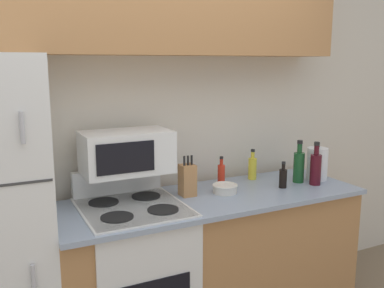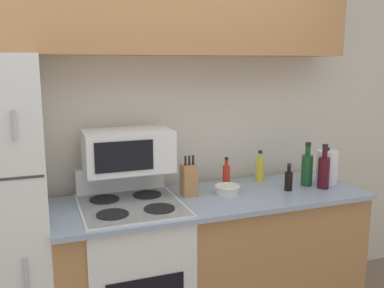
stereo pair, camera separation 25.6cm
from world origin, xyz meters
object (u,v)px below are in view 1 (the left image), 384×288
bottle_hot_sauce (221,174)px  kettle (317,164)px  bottle_cooking_spray (252,167)px  stove (134,276)px  bowl (225,188)px  bottle_wine_green (299,166)px  bottle_soy_sauce (283,177)px  microwave (126,152)px  knife_block (187,180)px  bottle_wine_red (316,168)px

bottle_hot_sauce → kettle: (0.68, -0.19, 0.04)m
bottle_cooking_spray → kettle: size_ratio=0.86×
stove → bowl: stove is taller
stove → bottle_hot_sauce: size_ratio=5.37×
bottle_wine_green → bottle_soy_sauce: size_ratio=1.67×
microwave → kettle: size_ratio=2.07×
knife_block → bottle_cooking_spray: 0.61m
bottle_wine_green → knife_block: bearing=175.4°
microwave → bottle_wine_green: (1.20, -0.15, -0.18)m
microwave → bottle_cooking_spray: (0.96, 0.06, -0.22)m
bottle_cooking_spray → kettle: 0.46m
bottle_wine_green → bottle_cooking_spray: size_ratio=1.36×
kettle → microwave: bearing=173.6°
microwave → bottle_wine_green: 1.23m
knife_block → bowl: knife_block is taller
bottle_wine_green → kettle: (0.16, -0.01, -0.00)m
bowl → stove: bearing=-179.0°
bowl → bottle_wine_red: size_ratio=0.55×
bottle_wine_red → bottle_wine_green: bearing=122.0°
microwave → bowl: 0.68m
microwave → bottle_hot_sauce: size_ratio=2.65×
bottle_wine_green → kettle: bearing=-2.0°
bottle_soy_sauce → bottle_cooking_spray: (-0.06, 0.27, 0.02)m
kettle → bottle_cooking_spray: bearing=152.3°
microwave → bottle_hot_sauce: bearing=2.7°
microwave → bottle_soy_sauce: bearing=-11.6°
knife_block → bottle_wine_red: bearing=-10.6°
microwave → kettle: 1.39m
knife_block → bowl: size_ratio=1.57×
kettle → knife_block: bearing=175.8°
stove → bottle_wine_red: size_ratio=3.58×
bottle_soy_sauce → knife_block: bearing=168.8°
bowl → bottle_hot_sauce: bearing=67.5°
bottle_cooking_spray → bowl: bearing=-149.9°
knife_block → kettle: size_ratio=1.02×
knife_block → bottle_cooking_spray: (0.59, 0.14, -0.02)m
microwave → bottle_cooking_spray: bearing=3.7°
bottle_hot_sauce → bottle_soy_sauce: bearing=-35.6°
stove → kettle: (1.39, -0.00, 0.55)m
knife_block → microwave: bearing=167.6°
microwave → bowl: bearing=-13.0°
bottle_hot_sauce → bottle_cooking_spray: (0.28, 0.03, 0.01)m
knife_block → bowl: 0.26m
bottle_wine_green → bottle_wine_red: (0.06, -0.10, 0.00)m
bottle_wine_green → stove: bearing=-179.8°
bowl → bottle_wine_green: 0.60m
bottle_hot_sauce → bottle_soy_sauce: (0.34, -0.24, -0.01)m
bowl → bottle_soy_sauce: bearing=-9.7°
bowl → bottle_hot_sauce: 0.19m
bottle_hot_sauce → bottle_wine_red: (0.59, -0.28, 0.04)m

